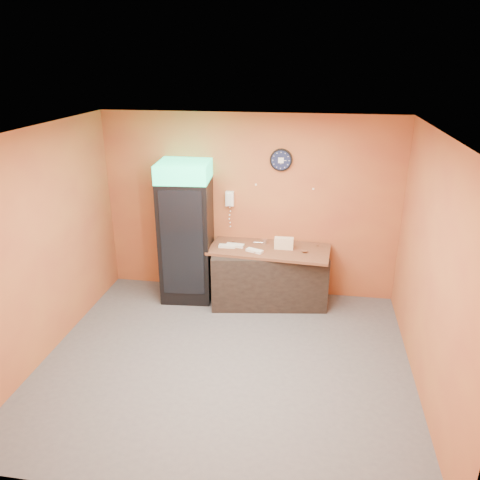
# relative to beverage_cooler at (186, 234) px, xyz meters

# --- Properties ---
(floor) EXTENTS (4.50, 4.50, 0.00)m
(floor) POSITION_rel_beverage_cooler_xyz_m (0.91, -1.60, -1.04)
(floor) COLOR #47474C
(floor) RESTS_ON ground
(back_wall) EXTENTS (4.50, 0.02, 2.80)m
(back_wall) POSITION_rel_beverage_cooler_xyz_m (0.91, 0.40, 0.36)
(back_wall) COLOR #B46833
(back_wall) RESTS_ON floor
(left_wall) EXTENTS (0.02, 4.00, 2.80)m
(left_wall) POSITION_rel_beverage_cooler_xyz_m (-1.34, -1.60, 0.36)
(left_wall) COLOR #B46833
(left_wall) RESTS_ON floor
(right_wall) EXTENTS (0.02, 4.00, 2.80)m
(right_wall) POSITION_rel_beverage_cooler_xyz_m (3.16, -1.60, 0.36)
(right_wall) COLOR #B46833
(right_wall) RESTS_ON floor
(ceiling) EXTENTS (4.50, 4.00, 0.02)m
(ceiling) POSITION_rel_beverage_cooler_xyz_m (0.91, -1.60, 1.76)
(ceiling) COLOR white
(ceiling) RESTS_ON back_wall
(beverage_cooler) EXTENTS (0.80, 0.82, 2.13)m
(beverage_cooler) POSITION_rel_beverage_cooler_xyz_m (0.00, 0.00, 0.00)
(beverage_cooler) COLOR black
(beverage_cooler) RESTS_ON floor
(prep_counter) EXTENTS (1.79, 1.00, 0.85)m
(prep_counter) POSITION_rel_beverage_cooler_xyz_m (1.27, 0.02, -0.62)
(prep_counter) COLOR black
(prep_counter) RESTS_ON floor
(wall_clock) EXTENTS (0.33, 0.06, 0.33)m
(wall_clock) POSITION_rel_beverage_cooler_xyz_m (1.37, 0.37, 1.10)
(wall_clock) COLOR black
(wall_clock) RESTS_ON back_wall
(wall_phone) EXTENTS (0.12, 0.11, 0.23)m
(wall_phone) POSITION_rel_beverage_cooler_xyz_m (0.62, 0.34, 0.48)
(wall_phone) COLOR white
(wall_phone) RESTS_ON back_wall
(butcher_paper) EXTENTS (1.81, 0.89, 0.04)m
(butcher_paper) POSITION_rel_beverage_cooler_xyz_m (1.27, 0.02, -0.17)
(butcher_paper) COLOR brown
(butcher_paper) RESTS_ON prep_counter
(sub_roll_stack) EXTENTS (0.28, 0.10, 0.18)m
(sub_roll_stack) POSITION_rel_beverage_cooler_xyz_m (1.48, 0.03, -0.07)
(sub_roll_stack) COLOR beige
(sub_roll_stack) RESTS_ON butcher_paper
(wrapped_sandwich_left) EXTENTS (0.25, 0.10, 0.04)m
(wrapped_sandwich_left) POSITION_rel_beverage_cooler_xyz_m (0.64, -0.04, -0.14)
(wrapped_sandwich_left) COLOR silver
(wrapped_sandwich_left) RESTS_ON butcher_paper
(wrapped_sandwich_mid) EXTENTS (0.27, 0.18, 0.04)m
(wrapped_sandwich_mid) POSITION_rel_beverage_cooler_xyz_m (1.07, -0.15, -0.14)
(wrapped_sandwich_mid) COLOR silver
(wrapped_sandwich_mid) RESTS_ON butcher_paper
(wrapped_sandwich_right) EXTENTS (0.27, 0.13, 0.04)m
(wrapped_sandwich_right) POSITION_rel_beverage_cooler_xyz_m (0.75, 0.01, -0.13)
(wrapped_sandwich_right) COLOR silver
(wrapped_sandwich_right) RESTS_ON butcher_paper
(kitchen_tool) EXTENTS (0.07, 0.07, 0.07)m
(kitchen_tool) POSITION_rel_beverage_cooler_xyz_m (1.18, 0.19, -0.12)
(kitchen_tool) COLOR silver
(kitchen_tool) RESTS_ON butcher_paper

